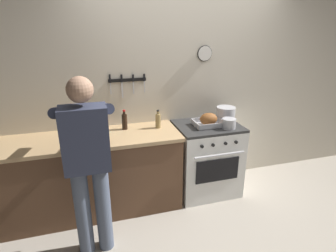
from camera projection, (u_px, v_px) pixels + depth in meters
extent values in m
plane|color=#A89E8E|center=(225.00, 247.00, 2.67)|extent=(8.00, 8.00, 0.00)
cube|color=beige|center=(181.00, 87.00, 3.43)|extent=(6.00, 0.10, 2.60)
cube|color=black|center=(127.00, 80.00, 3.15)|extent=(0.43, 0.02, 0.04)
cube|color=silver|center=(111.00, 89.00, 3.12)|extent=(0.01, 0.00, 0.13)
cube|color=black|center=(110.00, 79.00, 3.08)|extent=(0.02, 0.02, 0.09)
cube|color=silver|center=(122.00, 90.00, 3.16)|extent=(0.02, 0.00, 0.18)
cube|color=black|center=(122.00, 78.00, 3.12)|extent=(0.02, 0.02, 0.09)
cube|color=silver|center=(133.00, 88.00, 3.19)|extent=(0.02, 0.00, 0.15)
cube|color=black|center=(133.00, 78.00, 3.15)|extent=(0.02, 0.02, 0.08)
cube|color=silver|center=(145.00, 87.00, 3.22)|extent=(0.01, 0.00, 0.14)
cube|color=black|center=(144.00, 77.00, 3.19)|extent=(0.02, 0.02, 0.08)
cylinder|color=white|center=(205.00, 53.00, 3.30)|extent=(0.17, 0.02, 0.17)
torus|color=black|center=(205.00, 53.00, 3.30)|extent=(0.19, 0.02, 0.19)
cube|color=brown|center=(90.00, 176.00, 3.09)|extent=(2.00, 0.62, 0.86)
cube|color=tan|center=(86.00, 139.00, 2.93)|extent=(2.03, 0.65, 0.04)
cube|color=white|center=(206.00, 159.00, 3.47)|extent=(0.76, 0.62, 0.87)
cube|color=black|center=(217.00, 170.00, 3.18)|extent=(0.53, 0.01, 0.28)
cube|color=#2D2D2D|center=(208.00, 126.00, 3.31)|extent=(0.76, 0.62, 0.03)
cylinder|color=black|center=(202.00, 146.00, 3.00)|extent=(0.04, 0.02, 0.04)
cylinder|color=black|center=(213.00, 145.00, 3.04)|extent=(0.04, 0.02, 0.04)
cylinder|color=black|center=(226.00, 144.00, 3.08)|extent=(0.04, 0.02, 0.04)
cylinder|color=black|center=(236.00, 142.00, 3.12)|extent=(0.04, 0.02, 0.04)
cylinder|color=silver|center=(220.00, 155.00, 3.08)|extent=(0.61, 0.02, 0.02)
cylinder|color=#4C566B|center=(83.00, 212.00, 2.49)|extent=(0.14, 0.14, 0.86)
cylinder|color=#4C566B|center=(103.00, 209.00, 2.54)|extent=(0.14, 0.14, 0.86)
cube|color=#2D3347|center=(85.00, 139.00, 2.27)|extent=(0.38, 0.22, 0.56)
sphere|color=#9E755B|center=(80.00, 90.00, 2.13)|extent=(0.21, 0.21, 0.21)
cylinder|color=#2D3347|center=(58.00, 112.00, 2.37)|extent=(0.09, 0.55, 0.22)
cylinder|color=#2D3347|center=(107.00, 108.00, 2.48)|extent=(0.09, 0.55, 0.22)
cube|color=#B7B7BC|center=(208.00, 125.00, 3.27)|extent=(0.34, 0.25, 0.01)
cube|color=#B7B7BC|center=(213.00, 126.00, 3.15)|extent=(0.34, 0.01, 0.05)
cube|color=#B7B7BC|center=(204.00, 119.00, 3.37)|extent=(0.34, 0.01, 0.05)
cube|color=#B7B7BC|center=(195.00, 124.00, 3.22)|extent=(0.01, 0.25, 0.05)
cube|color=#B7B7BC|center=(221.00, 121.00, 3.31)|extent=(0.01, 0.25, 0.05)
ellipsoid|color=brown|center=(209.00, 119.00, 3.25)|extent=(0.21, 0.15, 0.15)
cylinder|color=#B7B7BC|center=(226.00, 114.00, 3.42)|extent=(0.23, 0.23, 0.18)
cylinder|color=#B7B7BC|center=(229.00, 123.00, 3.18)|extent=(0.16, 0.16, 0.12)
cube|color=tan|center=(90.00, 137.00, 2.92)|extent=(0.36, 0.24, 0.02)
cylinder|color=#997F4C|center=(158.00, 121.00, 3.19)|extent=(0.06, 0.06, 0.16)
cylinder|color=#997F4C|center=(158.00, 113.00, 3.15)|extent=(0.03, 0.03, 0.04)
cylinder|color=black|center=(158.00, 111.00, 3.14)|extent=(0.03, 0.03, 0.01)
cylinder|color=gold|center=(95.00, 124.00, 3.03)|extent=(0.07, 0.07, 0.21)
cylinder|color=gold|center=(93.00, 113.00, 2.99)|extent=(0.03, 0.03, 0.05)
cylinder|color=black|center=(93.00, 110.00, 2.97)|extent=(0.03, 0.03, 0.01)
cylinder|color=black|center=(125.00, 122.00, 3.14)|extent=(0.06, 0.06, 0.18)
cylinder|color=black|center=(124.00, 113.00, 3.10)|extent=(0.03, 0.03, 0.04)
cylinder|color=#B21919|center=(124.00, 111.00, 3.09)|extent=(0.03, 0.03, 0.01)
cylinder|color=red|center=(100.00, 125.00, 3.12)|extent=(0.05, 0.05, 0.12)
cylinder|color=red|center=(99.00, 119.00, 3.10)|extent=(0.02, 0.02, 0.03)
cylinder|color=#197219|center=(99.00, 117.00, 3.09)|extent=(0.02, 0.02, 0.01)
cylinder|color=#338CCC|center=(104.00, 126.00, 3.06)|extent=(0.07, 0.07, 0.15)
cylinder|color=#338CCC|center=(104.00, 118.00, 3.03)|extent=(0.03, 0.03, 0.03)
cylinder|color=white|center=(104.00, 115.00, 3.02)|extent=(0.04, 0.04, 0.01)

